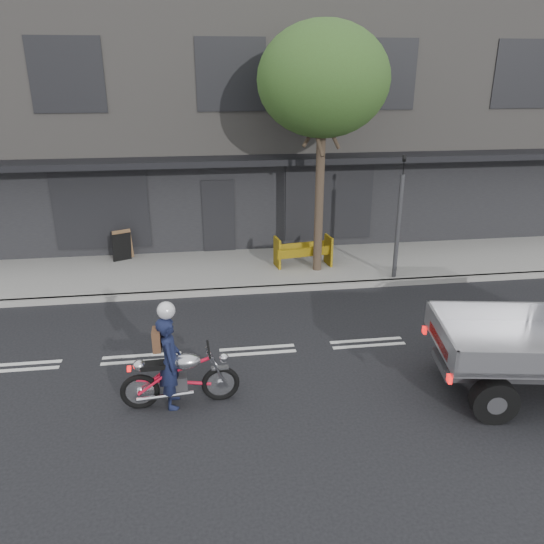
{
  "coord_description": "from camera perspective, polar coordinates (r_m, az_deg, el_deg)",
  "views": [
    {
      "loc": [
        -1.05,
        -9.79,
        5.57
      ],
      "look_at": [
        0.38,
        0.5,
        1.57
      ],
      "focal_mm": 35.0,
      "sensor_mm": 36.0,
      "label": 1
    }
  ],
  "objects": [
    {
      "name": "sandwich_board",
      "position": [
        16.42,
        -15.84,
        2.58
      ],
      "size": [
        0.66,
        0.56,
        0.88
      ],
      "primitive_type": null,
      "rotation": [
        0.0,
        0.0,
        0.42
      ],
      "color": "black",
      "rests_on": "sidewalk"
    },
    {
      "name": "building_main",
      "position": [
        21.17,
        -5.25,
        16.73
      ],
      "size": [
        26.0,
        10.0,
        8.0
      ],
      "primitive_type": "cube",
      "color": "slate",
      "rests_on": "ground"
    },
    {
      "name": "sidewalk",
      "position": [
        15.53,
        -3.5,
        0.3
      ],
      "size": [
        32.0,
        3.2,
        0.15
      ],
      "primitive_type": "cube",
      "color": "gray",
      "rests_on": "ground"
    },
    {
      "name": "ground",
      "position": [
        11.31,
        -1.56,
        -8.45
      ],
      "size": [
        80.0,
        80.0,
        0.0
      ],
      "primitive_type": "plane",
      "color": "black",
      "rests_on": "ground"
    },
    {
      "name": "traffic_light_pole",
      "position": [
        14.68,
        13.43,
        5.0
      ],
      "size": [
        0.12,
        0.12,
        3.5
      ],
      "color": "#2D2D30",
      "rests_on": "ground"
    },
    {
      "name": "rider",
      "position": [
        9.41,
        -10.9,
        -9.51
      ],
      "size": [
        0.43,
        0.64,
        1.69
      ],
      "primitive_type": "imported",
      "rotation": [
        0.0,
        0.0,
        1.62
      ],
      "color": "#141937",
      "rests_on": "ground"
    },
    {
      "name": "street_tree",
      "position": [
        14.36,
        5.52,
        19.8
      ],
      "size": [
        3.4,
        3.4,
        6.74
      ],
      "color": "#382B21",
      "rests_on": "ground"
    },
    {
      "name": "motorcycle",
      "position": [
        9.55,
        -9.86,
        -11.01
      ],
      "size": [
        2.08,
        0.61,
        1.07
      ],
      "rotation": [
        0.0,
        0.0,
        0.05
      ],
      "color": "black",
      "rests_on": "ground"
    },
    {
      "name": "construction_barrier",
      "position": [
        15.24,
        3.52,
        2.01
      ],
      "size": [
        1.71,
        0.9,
        0.91
      ],
      "primitive_type": null,
      "rotation": [
        0.0,
        0.0,
        0.16
      ],
      "color": "yellow",
      "rests_on": "sidewalk"
    },
    {
      "name": "kerb",
      "position": [
        14.05,
        -2.98,
        -2.0
      ],
      "size": [
        32.0,
        0.2,
        0.15
      ],
      "primitive_type": "cube",
      "color": "gray",
      "rests_on": "ground"
    }
  ]
}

